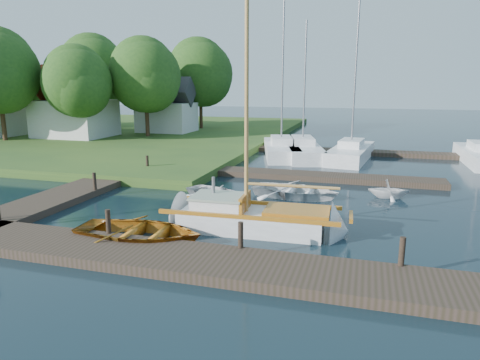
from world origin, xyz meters
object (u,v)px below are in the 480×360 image
(marina_boat_1, at_px, (303,149))
(house_a, at_px, (75,109))
(mooring_post_4, at_px, (95,181))
(tender_a, at_px, (216,191))
(mooring_post_5, at_px, (147,163))
(tree_3, at_px, (145,75))
(tree_7, at_px, (200,73))
(marina_boat_2, at_px, (351,152))
(tree_5, at_px, (15,81))
(mooring_post_2, at_px, (241,235))
(house_c, at_px, (167,110))
(mooring_post_1, at_px, (108,221))
(tender_d, at_px, (389,188))
(tree_2, at_px, (78,82))
(sailboat, at_px, (256,221))
(mooring_post_3, at_px, (402,251))
(marina_boat_0, at_px, (281,148))
(tree_4, at_px, (94,71))
(tender_c, at_px, (296,188))
(dinghy, at_px, (139,229))

(marina_boat_1, xyz_separation_m, house_a, (-20.57, 2.10, 2.41))
(mooring_post_4, bearing_deg, tender_a, 11.99)
(mooring_post_5, relative_size, marina_boat_1, 0.09)
(marina_boat_1, height_order, tree_3, marina_boat_1)
(house_a, distance_m, tree_7, 13.25)
(marina_boat_2, height_order, house_a, marina_boat_2)
(tender_a, distance_m, tree_5, 34.58)
(mooring_post_4, distance_m, mooring_post_5, 5.00)
(mooring_post_2, xyz_separation_m, house_c, (-15.50, 27.00, 1.88))
(mooring_post_1, relative_size, marina_boat_1, 0.09)
(tender_a, height_order, tender_d, tender_d)
(tender_d, height_order, tree_2, tree_2)
(tender_a, bearing_deg, sailboat, -116.49)
(mooring_post_3, xyz_separation_m, marina_boat_1, (-5.43, 18.90, -0.14))
(marina_boat_0, height_order, marina_boat_1, marina_boat_0)
(house_c, bearing_deg, mooring_post_5, -67.62)
(mooring_post_3, height_order, tree_7, tree_7)
(mooring_post_2, height_order, tree_7, tree_7)
(mooring_post_3, bearing_deg, mooring_post_5, 142.43)
(mooring_post_1, xyz_separation_m, tree_4, (-19.00, 27.05, 5.67))
(marina_boat_1, relative_size, house_a, 1.48)
(mooring_post_4, xyz_separation_m, house_c, (-7.00, 22.00, 1.88))
(mooring_post_2, relative_size, tree_3, 0.09)
(tree_2, bearing_deg, tree_4, 116.57)
(house_a, distance_m, tree_4, 7.23)
(marina_boat_1, relative_size, tree_3, 1.06)
(tree_7, bearing_deg, tender_d, -51.36)
(tender_a, xyz_separation_m, marina_boat_1, (2.04, 12.72, 0.22))
(mooring_post_4, bearing_deg, marina_boat_2, 50.59)
(tender_d, bearing_deg, tender_c, 98.73)
(tender_a, distance_m, tender_d, 7.85)
(mooring_post_4, xyz_separation_m, dinghy, (4.94, -4.70, -0.26))
(tender_d, bearing_deg, mooring_post_3, 173.45)
(sailboat, relative_size, tree_2, 1.26)
(dinghy, relative_size, marina_boat_1, 0.46)
(marina_boat_1, bearing_deg, tender_d, -166.76)
(house_a, bearing_deg, tree_7, 51.47)
(house_c, bearing_deg, marina_boat_2, -25.73)
(mooring_post_5, xyz_separation_m, house_a, (-13.00, 11.00, 2.26))
(mooring_post_1, xyz_separation_m, tree_2, (-15.00, 19.05, 4.55))
(mooring_post_3, bearing_deg, tree_3, 130.95)
(marina_boat_0, relative_size, tree_5, 1.32)
(dinghy, height_order, marina_boat_0, marina_boat_0)
(marina_boat_0, distance_m, marina_boat_2, 4.90)
(tender_a, xyz_separation_m, marina_boat_0, (0.54, 12.40, 0.24))
(tender_a, bearing_deg, mooring_post_4, 128.08)
(tree_3, bearing_deg, marina_boat_0, -18.91)
(tender_d, distance_m, tree_3, 25.32)
(house_a, bearing_deg, mooring_post_2, -44.33)
(dinghy, bearing_deg, tender_a, -8.63)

